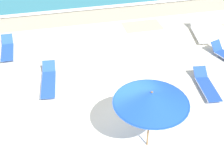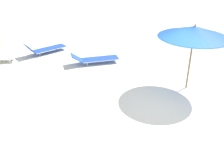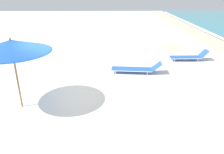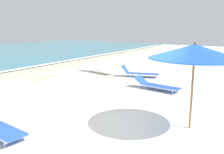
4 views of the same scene
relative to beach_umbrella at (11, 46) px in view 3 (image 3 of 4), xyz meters
name	(u,v)px [view 3 (image 3 of 4)]	position (x,y,z in m)	size (l,w,h in m)	color
ground_plane	(70,97)	(-0.81, 1.48, -2.19)	(60.00, 60.00, 0.16)	silver
beach_umbrella	(11,46)	(0.00, 0.00, 0.00)	(2.42, 2.42, 2.37)	olive
sun_lounger_under_umbrella	(136,69)	(-3.07, 4.27, -1.90)	(0.83, 2.37, 0.54)	blue
sun_lounger_mid_beach_solo	(189,56)	(-4.91, 7.40, -1.89)	(0.65, 2.01, 0.59)	blue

